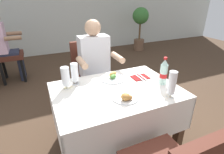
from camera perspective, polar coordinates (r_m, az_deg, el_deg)
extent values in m
plane|color=#473323|center=(2.11, 2.58, -21.09)|extent=(11.00, 11.00, 0.00)
cube|color=white|center=(1.64, 1.41, -4.20)|extent=(1.13, 0.79, 0.02)
cube|color=white|center=(1.46, 8.08, -16.84)|extent=(1.13, 0.02, 0.32)
cube|color=white|center=(2.04, -3.27, -3.50)|extent=(1.13, 0.02, 0.32)
cube|color=white|center=(1.62, -17.39, -13.21)|extent=(0.02, 0.79, 0.32)
cube|color=white|center=(2.00, 16.09, -5.13)|extent=(0.02, 0.79, 0.32)
cube|color=#472D1E|center=(1.88, 20.64, -15.25)|extent=(0.07, 0.07, 0.71)
cube|color=#472D1E|center=(2.01, -16.53, -11.75)|extent=(0.07, 0.07, 0.71)
cube|color=#472D1E|center=(2.30, 9.29, -5.88)|extent=(0.07, 0.07, 0.71)
cube|color=#4C2319|center=(2.32, -5.94, -1.51)|extent=(0.44, 0.44, 0.08)
cube|color=#4C2319|center=(2.45, -8.07, 6.36)|extent=(0.42, 0.06, 0.44)
cube|color=black|center=(2.28, -8.39, -10.01)|extent=(0.04, 0.04, 0.45)
cube|color=black|center=(2.37, -0.40, -8.20)|extent=(0.04, 0.04, 0.45)
cube|color=black|center=(2.56, -10.52, -5.93)|extent=(0.04, 0.04, 0.45)
cube|color=black|center=(2.64, -3.35, -4.49)|extent=(0.04, 0.04, 0.45)
cylinder|color=#282D42|center=(2.28, -5.07, -9.76)|extent=(0.10, 0.10, 0.45)
cylinder|color=#282D42|center=(2.33, -1.31, -8.89)|extent=(0.10, 0.10, 0.45)
cube|color=#282D42|center=(2.29, -4.78, -1.31)|extent=(0.34, 0.36, 0.12)
cube|color=silver|center=(2.24, -5.75, 6.64)|extent=(0.36, 0.20, 0.50)
sphere|color=tan|center=(2.16, -6.15, 15.35)|extent=(0.19, 0.19, 0.19)
cylinder|color=tan|center=(1.97, -9.58, 4.55)|extent=(0.07, 0.26, 0.07)
cylinder|color=tan|center=(2.11, 1.81, 6.25)|extent=(0.07, 0.26, 0.07)
cylinder|color=white|center=(1.51, 4.26, -6.39)|extent=(0.23, 0.23, 0.01)
ellipsoid|color=#B77A38|center=(1.45, 4.33, -6.27)|extent=(0.11, 0.11, 0.06)
ellipsoid|color=#99602D|center=(1.46, 5.48, -6.54)|extent=(0.08, 0.08, 0.04)
cylinder|color=white|center=(1.83, 0.37, -0.43)|extent=(0.25, 0.25, 0.01)
ellipsoid|color=gold|center=(1.84, 0.26, 0.91)|extent=(0.11, 0.08, 0.05)
ellipsoid|color=#4C8E38|center=(1.81, 0.28, 0.17)|extent=(0.09, 0.09, 0.04)
cylinder|color=white|center=(1.76, -11.48, -2.06)|extent=(0.07, 0.07, 0.01)
cylinder|color=white|center=(1.76, -11.53, -1.53)|extent=(0.02, 0.02, 0.03)
cylinder|color=white|center=(1.71, -11.81, 1.52)|extent=(0.07, 0.07, 0.17)
cylinder|color=black|center=(1.72, -11.75, 0.85)|extent=(0.06, 0.06, 0.13)
cylinder|color=white|center=(1.60, 17.97, -5.90)|extent=(0.07, 0.07, 0.01)
cylinder|color=white|center=(1.59, 18.06, -5.34)|extent=(0.02, 0.02, 0.03)
cylinder|color=white|center=(1.54, 18.61, -1.70)|extent=(0.07, 0.07, 0.20)
cylinder|color=#C68928|center=(1.55, 18.44, -2.80)|extent=(0.06, 0.06, 0.13)
cylinder|color=white|center=(1.70, -14.17, -3.36)|extent=(0.07, 0.07, 0.01)
cylinder|color=white|center=(1.70, -14.23, -2.82)|extent=(0.02, 0.02, 0.03)
cylinder|color=white|center=(1.65, -14.60, 0.26)|extent=(0.08, 0.08, 0.17)
cylinder|color=gold|center=(1.66, -14.50, -0.52)|extent=(0.07, 0.07, 0.12)
cylinder|color=silver|center=(1.76, 16.04, 0.81)|extent=(0.07, 0.07, 0.19)
cylinder|color=red|center=(1.77, 16.00, 0.52)|extent=(0.07, 0.07, 0.04)
cone|color=silver|center=(1.72, 16.53, 4.59)|extent=(0.06, 0.06, 0.05)
cylinder|color=red|center=(1.71, 16.68, 5.75)|extent=(0.03, 0.03, 0.02)
cube|color=maroon|center=(1.88, 8.94, -0.08)|extent=(0.17, 0.13, 0.01)
cube|color=silver|center=(1.87, 8.48, 0.02)|extent=(0.02, 0.19, 0.01)
cube|color=silver|center=(1.88, 9.42, 0.20)|extent=(0.02, 0.19, 0.01)
cube|color=#4C2319|center=(3.80, -29.65, 5.93)|extent=(0.44, 0.44, 0.08)
cube|color=black|center=(3.70, -26.38, 1.78)|extent=(0.04, 0.04, 0.45)
cube|color=black|center=(4.02, -26.35, 3.52)|extent=(0.04, 0.04, 0.45)
cube|color=black|center=(3.74, -31.50, 0.87)|extent=(0.04, 0.04, 0.45)
cube|color=black|center=(4.06, -31.07, 2.66)|extent=(0.04, 0.04, 0.45)
cylinder|color=#282D42|center=(3.79, -26.79, 2.20)|extent=(0.10, 0.10, 0.45)
cylinder|color=#282D42|center=(3.94, -26.76, 3.01)|extent=(0.10, 0.10, 0.45)
cube|color=#282D42|center=(3.79, -30.01, 6.15)|extent=(0.36, 0.34, 0.12)
cylinder|color=#997051|center=(3.49, -28.99, 10.77)|extent=(0.26, 0.07, 0.07)
cylinder|color=#997051|center=(3.91, -28.68, 12.08)|extent=(0.26, 0.07, 0.07)
cylinder|color=brown|center=(5.43, 8.53, 10.16)|extent=(0.29, 0.29, 0.31)
cylinder|color=brown|center=(5.35, 8.81, 14.23)|extent=(0.05, 0.05, 0.48)
sphere|color=#387533|center=(5.29, 9.12, 18.69)|extent=(0.45, 0.45, 0.45)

